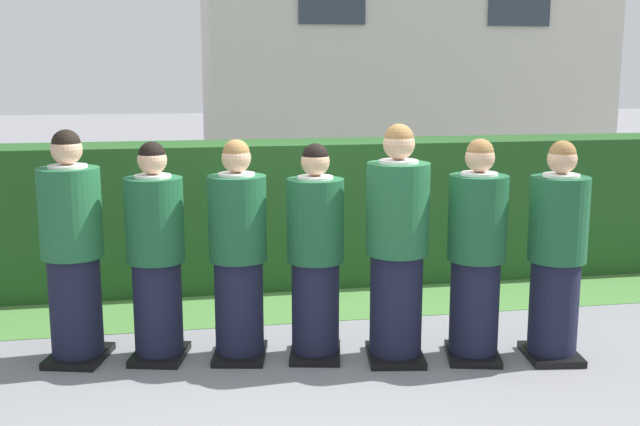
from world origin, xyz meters
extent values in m
plane|color=slate|center=(0.00, 0.00, 0.00)|extent=(60.00, 60.00, 0.00)
cylinder|color=black|center=(-1.69, 0.28, 0.37)|extent=(0.36, 0.36, 0.75)
cube|color=black|center=(-1.69, 0.28, 0.03)|extent=(0.48, 0.55, 0.05)
cylinder|color=#1E5B33|center=(-1.69, 0.28, 1.06)|extent=(0.42, 0.42, 0.62)
cylinder|color=white|center=(-1.69, 0.28, 1.37)|extent=(0.26, 0.26, 0.03)
cube|color=navy|center=(-1.63, 0.48, 1.18)|extent=(0.04, 0.02, 0.27)
sphere|color=tan|center=(-1.69, 0.28, 1.49)|extent=(0.21, 0.21, 0.21)
sphere|color=black|center=(-1.69, 0.28, 1.53)|extent=(0.19, 0.19, 0.19)
cube|color=white|center=(-1.62, 0.54, 0.97)|extent=(0.15, 0.05, 0.20)
cylinder|color=black|center=(-1.12, 0.21, 0.35)|extent=(0.34, 0.34, 0.71)
cube|color=black|center=(-1.12, 0.21, 0.03)|extent=(0.45, 0.51, 0.05)
cylinder|color=#19512D|center=(-1.12, 0.21, 1.00)|extent=(0.40, 0.40, 0.59)
cylinder|color=white|center=(-1.12, 0.21, 1.30)|extent=(0.25, 0.25, 0.03)
cube|color=gold|center=(-1.08, 0.39, 1.12)|extent=(0.04, 0.02, 0.26)
sphere|color=tan|center=(-1.12, 0.21, 1.42)|extent=(0.20, 0.20, 0.20)
sphere|color=black|center=(-1.12, 0.21, 1.45)|extent=(0.18, 0.18, 0.18)
cylinder|color=black|center=(-0.56, 0.12, 0.36)|extent=(0.34, 0.34, 0.72)
cube|color=black|center=(-0.56, 0.12, 0.03)|extent=(0.44, 0.50, 0.05)
cylinder|color=#19512D|center=(-0.56, 0.12, 1.01)|extent=(0.40, 0.40, 0.59)
cylinder|color=white|center=(-0.56, 0.12, 1.31)|extent=(0.25, 0.25, 0.03)
cube|color=navy|center=(-0.52, 0.31, 1.13)|extent=(0.04, 0.02, 0.26)
sphere|color=tan|center=(-0.56, 0.12, 1.43)|extent=(0.20, 0.20, 0.20)
sphere|color=olive|center=(-0.56, 0.12, 1.46)|extent=(0.19, 0.19, 0.19)
cylinder|color=black|center=(-0.03, 0.04, 0.35)|extent=(0.34, 0.34, 0.70)
cube|color=black|center=(-0.03, 0.04, 0.03)|extent=(0.44, 0.50, 0.05)
cylinder|color=#19512D|center=(-0.03, 0.04, 0.99)|extent=(0.40, 0.40, 0.58)
cylinder|color=white|center=(-0.03, 0.04, 1.29)|extent=(0.25, 0.25, 0.03)
cube|color=gold|center=(0.01, 0.22, 1.11)|extent=(0.04, 0.02, 0.26)
sphere|color=tan|center=(-0.03, 0.04, 1.40)|extent=(0.20, 0.20, 0.20)
sphere|color=black|center=(-0.03, 0.04, 1.44)|extent=(0.18, 0.18, 0.18)
cube|color=white|center=(0.03, 0.29, 0.91)|extent=(0.15, 0.04, 0.20)
cylinder|color=black|center=(0.52, -0.11, 0.38)|extent=(0.37, 0.37, 0.77)
cube|color=black|center=(0.52, -0.11, 0.03)|extent=(0.45, 0.53, 0.05)
cylinder|color=#1E5B33|center=(0.52, -0.11, 1.08)|extent=(0.43, 0.43, 0.63)
cylinder|color=white|center=(0.52, -0.11, 1.40)|extent=(0.27, 0.27, 0.03)
cube|color=navy|center=(0.55, 0.09, 1.21)|extent=(0.04, 0.02, 0.28)
sphere|color=tan|center=(0.52, -0.11, 1.53)|extent=(0.22, 0.22, 0.22)
sphere|color=olive|center=(0.52, -0.11, 1.56)|extent=(0.20, 0.20, 0.20)
cube|color=white|center=(0.56, 0.16, 0.99)|extent=(0.15, 0.03, 0.20)
cylinder|color=black|center=(1.07, -0.19, 0.36)|extent=(0.34, 0.34, 0.72)
cube|color=black|center=(1.07, -0.19, 0.03)|extent=(0.46, 0.52, 0.05)
cylinder|color=#19512D|center=(1.07, -0.19, 1.01)|extent=(0.41, 0.41, 0.59)
cylinder|color=white|center=(1.07, -0.19, 1.32)|extent=(0.25, 0.25, 0.03)
cube|color=navy|center=(1.12, 0.00, 1.13)|extent=(0.04, 0.02, 0.26)
sphere|color=tan|center=(1.07, -0.19, 1.43)|extent=(0.20, 0.20, 0.20)
sphere|color=olive|center=(1.07, -0.19, 1.47)|extent=(0.19, 0.19, 0.19)
cylinder|color=black|center=(1.62, -0.30, 0.36)|extent=(0.34, 0.34, 0.71)
cube|color=black|center=(1.62, -0.30, 0.03)|extent=(0.41, 0.49, 0.05)
cylinder|color=#19512D|center=(1.62, -0.30, 1.01)|extent=(0.40, 0.40, 0.59)
cylinder|color=white|center=(1.62, -0.30, 1.31)|extent=(0.25, 0.25, 0.03)
cube|color=#236038|center=(1.64, -0.11, 1.12)|extent=(0.04, 0.02, 0.26)
sphere|color=tan|center=(1.62, -0.30, 1.42)|extent=(0.20, 0.20, 0.20)
sphere|color=olive|center=(1.62, -0.30, 1.46)|extent=(0.19, 0.19, 0.19)
cube|color=#214C1E|center=(0.00, 2.02, 0.67)|extent=(10.28, 0.70, 1.35)
cube|color=beige|center=(2.46, 6.87, 2.53)|extent=(5.88, 3.17, 5.07)
cube|color=#477A38|center=(0.00, 1.22, 0.00)|extent=(10.28, 0.90, 0.01)
camera|label=1|loc=(-0.96, -5.18, 2.04)|focal=43.83mm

